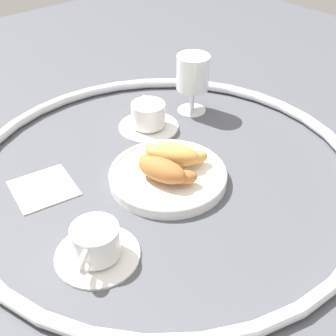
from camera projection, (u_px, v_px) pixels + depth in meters
name	position (u px, v px, depth m)	size (l,w,h in m)	color
ground_plane	(164.00, 173.00, 0.89)	(2.20, 2.20, 0.00)	#4C4F56
table_chrome_rim	(164.00, 169.00, 0.88)	(0.78, 0.78, 0.02)	silver
pastry_plate	(168.00, 175.00, 0.86)	(0.23, 0.23, 0.02)	white
croissant_large	(163.00, 170.00, 0.82)	(0.13, 0.09, 0.04)	#AD6B33
croissant_small	(174.00, 154.00, 0.87)	(0.12, 0.11, 0.04)	#D6994C
coffee_cup_near	(148.00, 117.00, 1.01)	(0.14, 0.14, 0.06)	white
coffee_cup_far	(96.00, 245.00, 0.70)	(0.14, 0.14, 0.06)	white
juice_glass_left	(193.00, 75.00, 1.03)	(0.08, 0.08, 0.14)	white
folded_napkin	(43.00, 188.00, 0.85)	(0.11, 0.11, 0.01)	silver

